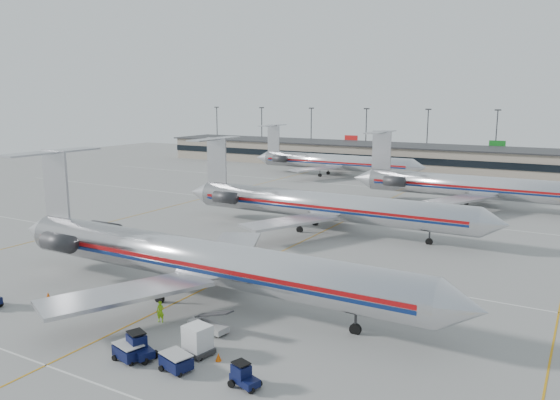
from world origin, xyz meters
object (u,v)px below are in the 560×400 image
Objects in this scene: uld_container at (198,340)px; jet_second_row at (321,205)px; tug_center at (139,346)px; belt_loader at (209,324)px; jet_foreground at (195,259)px.

jet_second_row is at bearing 113.72° from uld_container.
tug_center is 0.63× the size of belt_loader.
belt_loader is (-1.66, 3.51, -0.52)m from uld_container.
jet_foreground is 1.04× the size of jet_second_row.
uld_container is 0.56× the size of belt_loader.
jet_second_row reaches higher than uld_container.
jet_second_row is at bearing 109.84° from belt_loader.
jet_foreground is at bearing 140.28° from uld_container.
uld_container reaches higher than tug_center.
uld_container is at bearing -50.73° from jet_foreground.
jet_foreground is 20.94× the size of uld_container.
jet_second_row is (-1.38, 29.31, -0.15)m from jet_foreground.
jet_second_row is at bearing 119.98° from tug_center.
jet_second_row reaches higher than belt_loader.
jet_second_row is 11.22× the size of belt_loader.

